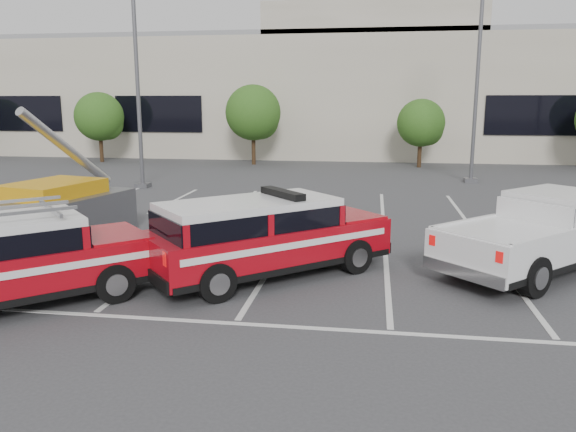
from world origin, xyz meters
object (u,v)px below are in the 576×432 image
tree_left (101,118)px  tree_mid_right (422,125)px  white_pickup (545,240)px  ladder_suv (10,267)px  tree_mid_left (255,115)px  light_pole_mid (478,72)px  utility_rig (49,214)px  fire_chief_suv (265,242)px  convention_building (347,89)px  light_pole_left (137,70)px

tree_left → tree_mid_right: tree_left is taller
white_pickup → ladder_suv: 11.49m
tree_left → tree_mid_left: tree_mid_left is taller
light_pole_mid → tree_left: bearing=164.6°
utility_rig → white_pickup: bearing=9.1°
tree_left → tree_mid_left: size_ratio=0.91×
light_pole_mid → ladder_suv: bearing=-121.5°
tree_mid_left → fire_chief_suv: size_ratio=0.90×
convention_building → ladder_suv: 35.03m
tree_mid_right → utility_rig: 23.01m
tree_mid_right → ladder_suv: (-9.52, -24.68, -1.72)m
utility_rig → tree_mid_right: bearing=72.3°
light_pole_mid → white_pickup: (-0.69, -14.57, -4.47)m
tree_left → tree_mid_right: bearing=-0.0°
light_pole_mid → ladder_suv: 22.30m
light_pole_left → white_pickup: 18.35m
light_pole_left → utility_rig: size_ratio=2.23×
light_pole_left → utility_rig: (1.32, -9.65, -4.44)m
light_pole_mid → utility_rig: 19.82m
ladder_suv → utility_rig: bearing=161.3°
light_pole_left → white_pickup: size_ratio=1.83×
fire_chief_suv → ladder_suv: (-4.43, -2.59, -0.00)m
tree_mid_right → light_pole_mid: size_ratio=0.39×
light_pole_mid → fire_chief_suv: (-7.00, -16.05, -4.40)m
convention_building → tree_mid_right: (4.91, -9.82, -2.22)m
convention_building → white_pickup: 31.30m
tree_mid_right → light_pole_mid: (1.91, -6.05, 2.68)m
convention_building → light_pole_left: size_ratio=5.86×
white_pickup → ladder_suv: bearing=-113.5°
white_pickup → ladder_suv: ladder_suv is taller
tree_left → light_pole_mid: 22.86m
white_pickup → convention_building: bearing=147.2°
tree_mid_left → tree_mid_right: (10.00, -0.00, -0.54)m
convention_building → tree_left: size_ratio=13.58×
tree_mid_right → fire_chief_suv: (-5.10, -22.09, -1.72)m
convention_building → utility_rig: convention_building is taller
tree_mid_right → fire_chief_suv: 22.74m
tree_mid_left → ladder_suv: 24.79m
fire_chief_suv → tree_mid_right: bearing=125.7°
convention_building → tree_mid_left: 11.19m
white_pickup → utility_rig: size_ratio=1.22×
light_pole_mid → utility_rig: bearing=-135.1°
tree_left → utility_rig: size_ratio=0.96×
tree_left → light_pole_left: 12.43m
tree_left → light_pole_mid: bearing=-15.4°
tree_mid_right → ladder_suv: bearing=-111.1°
light_pole_mid → ladder_suv: (-11.43, -18.63, -4.41)m
ladder_suv → white_pickup: bearing=67.8°
utility_rig → light_pole_mid: bearing=58.1°
convention_building → tree_left: convention_building is taller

